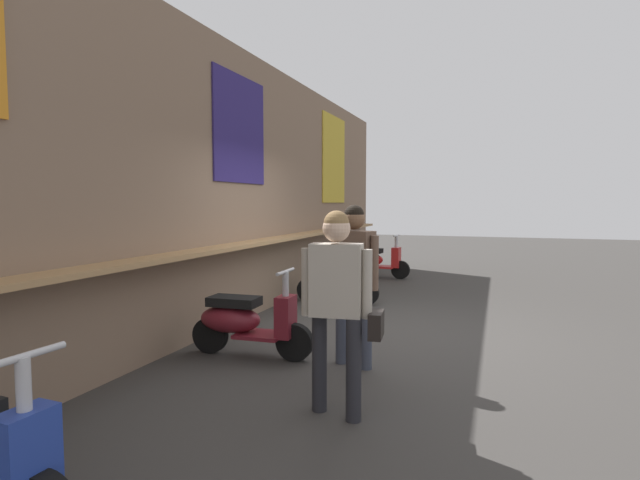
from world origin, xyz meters
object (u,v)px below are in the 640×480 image
Objects in this scene: shopper_with_handbag at (338,293)px; scooter_maroon at (244,321)px; scooter_green at (333,280)px; scooter_red at (375,260)px; shopper_browsing at (354,268)px.

scooter_maroon is at bearing 44.86° from shopper_with_handbag.
scooter_green and scooter_red have the same top height.
shopper_with_handbag reaches higher than scooter_green.
scooter_red is 0.87× the size of shopper_with_handbag.
scooter_green is 0.85× the size of shopper_browsing.
scooter_green is at bearing -140.43° from shopper_browsing.
shopper_browsing reaches higher than scooter_green.
scooter_red is at bearing 87.64° from scooter_maroon.
shopper_browsing is (1.22, 0.22, 0.04)m from shopper_with_handbag.
shopper_with_handbag is (-7.30, -1.43, 0.59)m from scooter_red.
shopper_with_handbag is at bearing -76.79° from scooter_red.
shopper_browsing reaches higher than scooter_maroon.
scooter_green is 3.06m from scooter_red.
shopper_with_handbag is (-1.14, -1.43, 0.59)m from scooter_maroon.
scooter_maroon is 0.87× the size of shopper_with_handbag.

